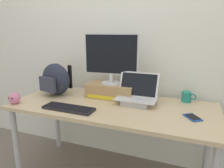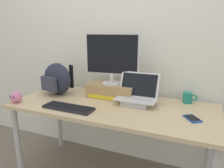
# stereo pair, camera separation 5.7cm
# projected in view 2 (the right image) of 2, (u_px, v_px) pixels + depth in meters

# --- Properties ---
(back_wall) EXTENTS (7.00, 0.10, 2.60)m
(back_wall) POSITION_uv_depth(u_px,v_px,m) (131.00, 34.00, 2.06)
(back_wall) COLOR silver
(back_wall) RESTS_ON ground
(desk) EXTENTS (1.71, 0.73, 0.73)m
(desk) POSITION_uv_depth(u_px,v_px,m) (112.00, 113.00, 1.81)
(desk) COLOR tan
(desk) RESTS_ON ground
(toner_box_yellow) EXTENTS (0.44, 0.22, 0.13)m
(toner_box_yellow) POSITION_uv_depth(u_px,v_px,m) (112.00, 90.00, 1.98)
(toner_box_yellow) COLOR #A88456
(toner_box_yellow) RESTS_ON desk
(desktop_monitor) EXTENTS (0.49, 0.18, 0.46)m
(desktop_monitor) POSITION_uv_depth(u_px,v_px,m) (112.00, 58.00, 1.90)
(desktop_monitor) COLOR silver
(desktop_monitor) RESTS_ON toner_box_yellow
(open_laptop) EXTENTS (0.34, 0.22, 0.26)m
(open_laptop) POSITION_uv_depth(u_px,v_px,m) (137.00, 98.00, 1.79)
(open_laptop) COLOR #ADADB2
(open_laptop) RESTS_ON desk
(external_keyboard) EXTENTS (0.42, 0.14, 0.02)m
(external_keyboard) POSITION_uv_depth(u_px,v_px,m) (68.00, 108.00, 1.69)
(external_keyboard) COLOR black
(external_keyboard) RESTS_ON desk
(messenger_backpack) EXTENTS (0.35, 0.27, 0.30)m
(messenger_backpack) POSITION_uv_depth(u_px,v_px,m) (57.00, 79.00, 2.05)
(messenger_backpack) COLOR #232838
(messenger_backpack) RESTS_ON desk
(coffee_mug) EXTENTS (0.12, 0.08, 0.09)m
(coffee_mug) POSITION_uv_depth(u_px,v_px,m) (188.00, 98.00, 1.82)
(coffee_mug) COLOR #1E7F70
(coffee_mug) RESTS_ON desk
(cell_phone) EXTENTS (0.14, 0.15, 0.01)m
(cell_phone) POSITION_uv_depth(u_px,v_px,m) (192.00, 118.00, 1.50)
(cell_phone) COLOR #19479E
(cell_phone) RESTS_ON desk
(plush_toy) EXTENTS (0.10, 0.10, 0.10)m
(plush_toy) POSITION_uv_depth(u_px,v_px,m) (16.00, 97.00, 1.83)
(plush_toy) COLOR #CC7099
(plush_toy) RESTS_ON desk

